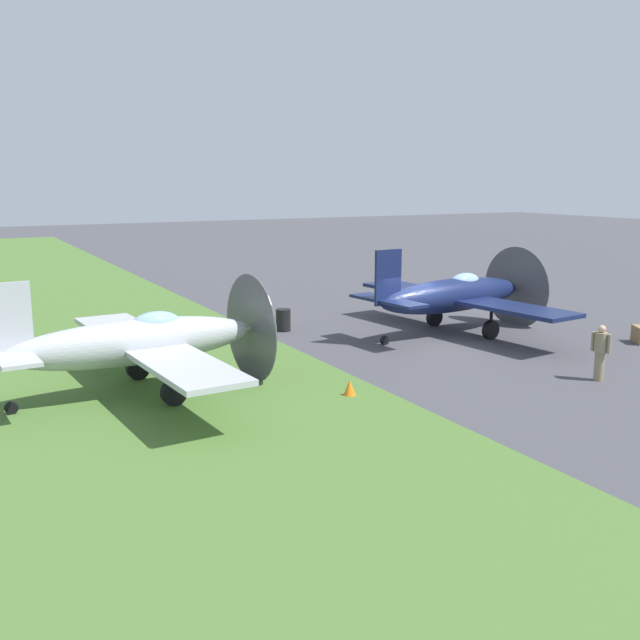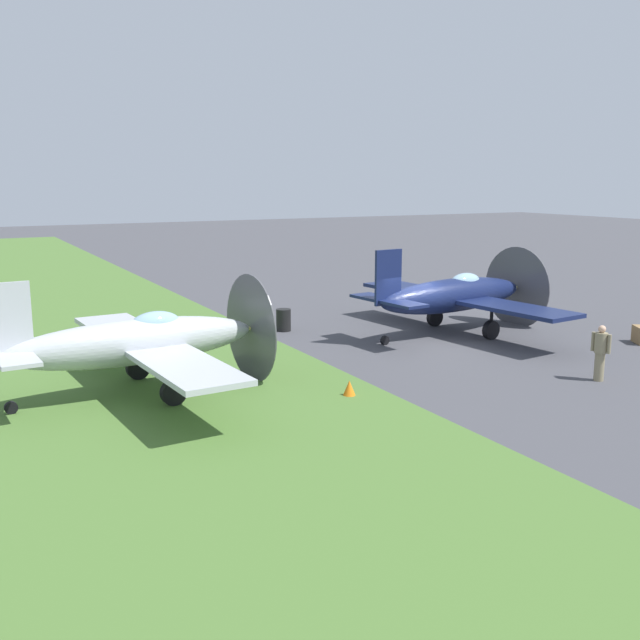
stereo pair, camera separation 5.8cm
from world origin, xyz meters
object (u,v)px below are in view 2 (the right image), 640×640
Objects in this scene: ground_crew_chief at (600,352)px; airplane_lead at (456,295)px; fuel_drum at (284,320)px; airplane_wingman at (140,342)px; runway_marker_cone at (349,388)px.

airplane_lead is at bearing -17.34° from ground_crew_chief.
ground_crew_chief reaches higher than fuel_drum.
airplane_wingman is 6.10m from runway_marker_cone.
airplane_wingman is at bearing -86.36° from airplane_lead.
airplane_lead is at bearing 96.20° from airplane_wingman.
airplane_lead reaches higher than fuel_drum.
fuel_drum is 9.22m from runway_marker_cone.
runway_marker_cone is (8.97, -2.13, -0.23)m from fuel_drum.
ground_crew_chief is (5.23, 12.71, -0.62)m from airplane_wingman.
runway_marker_cone is (-2.26, -7.54, -0.69)m from ground_crew_chief.
ground_crew_chief is 12.47m from fuel_drum.
ground_crew_chief reaches higher than runway_marker_cone.
airplane_wingman is (2.33, -13.15, -0.03)m from airplane_lead.
runway_marker_cone is at bearing -13.36° from fuel_drum.
fuel_drum is at bearing 166.64° from runway_marker_cone.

